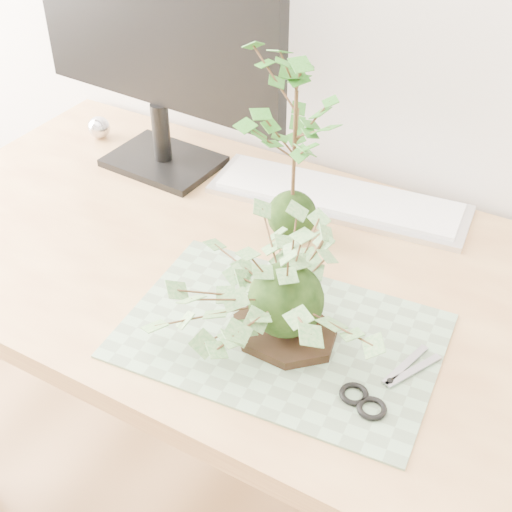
# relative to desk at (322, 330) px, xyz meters

# --- Properties ---
(desk) EXTENTS (1.60, 0.70, 0.74)m
(desk) POSITION_rel_desk_xyz_m (0.00, 0.00, 0.00)
(desk) COLOR tan
(desk) RESTS_ON ground_plane
(cutting_mat) EXTENTS (0.49, 0.35, 0.00)m
(cutting_mat) POSITION_rel_desk_xyz_m (-0.01, -0.13, 0.09)
(cutting_mat) COLOR slate
(cutting_mat) RESTS_ON desk
(stone_dish) EXTENTS (0.17, 0.17, 0.01)m
(stone_dish) POSITION_rel_desk_xyz_m (-0.00, -0.13, 0.10)
(stone_dish) COLOR black
(stone_dish) RESTS_ON cutting_mat
(ivy_kokedama) EXTENTS (0.33, 0.33, 0.22)m
(ivy_kokedama) POSITION_rel_desk_xyz_m (-0.00, -0.13, 0.21)
(ivy_kokedama) COLOR black
(ivy_kokedama) RESTS_ON stone_dish
(maple_kokedama) EXTENTS (0.25, 0.25, 0.36)m
(maple_kokedama) POSITION_rel_desk_xyz_m (-0.12, 0.11, 0.34)
(maple_kokedama) COLOR black
(maple_kokedama) RESTS_ON desk
(keyboard) EXTENTS (0.50, 0.20, 0.02)m
(keyboard) POSITION_rel_desk_xyz_m (-0.09, 0.25, 0.10)
(keyboard) COLOR silver
(keyboard) RESTS_ON desk
(monitor) EXTENTS (0.55, 0.17, 0.48)m
(monitor) POSITION_rel_desk_xyz_m (-0.46, 0.20, 0.37)
(monitor) COLOR black
(monitor) RESTS_ON desk
(foil_ball) EXTENTS (0.05, 0.05, 0.05)m
(foil_ball) POSITION_rel_desk_xyz_m (-0.65, 0.22, 0.11)
(foil_ball) COLOR silver
(foil_ball) RESTS_ON desk
(scissors) EXTENTS (0.08, 0.17, 0.01)m
(scissors) POSITION_rel_desk_xyz_m (0.16, -0.17, 0.10)
(scissors) COLOR gray
(scissors) RESTS_ON cutting_mat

